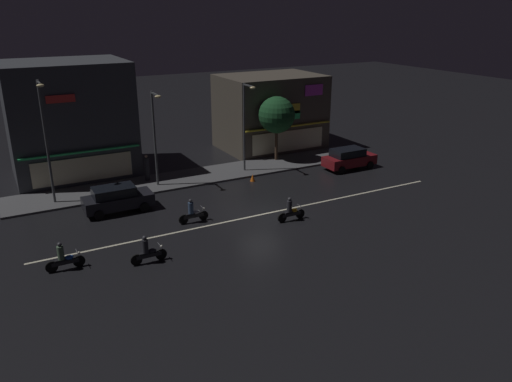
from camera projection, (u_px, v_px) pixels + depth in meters
ground_plane at (261, 215)px, 31.71m from camera, size 140.00×140.00×0.00m
lane_divider_stripe at (261, 215)px, 31.71m from camera, size 27.44×0.16×0.01m
sidewalk_far at (206, 175)px, 38.96m from camera, size 28.88×3.89×0.14m
storefront_left_block at (270, 112)px, 45.98m from camera, size 8.87×6.59×6.60m
storefront_center_block at (69, 119)px, 38.25m from camera, size 8.74×7.42×8.61m
streetlamp_west at (45, 134)px, 31.68m from camera, size 0.44×1.64×7.99m
streetlamp_mid at (155, 131)px, 35.12m from camera, size 0.44×1.64×6.77m
streetlamp_east at (245, 120)px, 38.39m from camera, size 0.44×1.64×6.82m
pedestrian_on_sidewalk at (147, 168)px, 37.38m from camera, size 0.36×0.36×1.94m
street_tree at (277, 115)px, 41.40m from camera, size 3.02×3.02×5.33m
parked_car_near_kerb at (349, 158)px, 40.52m from camera, size 4.30×1.98×1.67m
parked_car_trailing at (117, 199)px, 31.98m from camera, size 4.30×1.98×1.67m
motorcycle_lead at (291, 211)px, 30.66m from camera, size 1.90×0.60×1.52m
motorcycle_following at (193, 213)px, 30.41m from camera, size 1.90×0.60×1.52m
motorcycle_opposite_lane at (64, 258)px, 24.88m from camera, size 1.90×0.60×1.52m
motorcycle_trailing_far at (147, 251)px, 25.57m from camera, size 1.90×0.60×1.52m
traffic_cone at (253, 178)px, 37.76m from camera, size 0.36×0.36×0.55m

